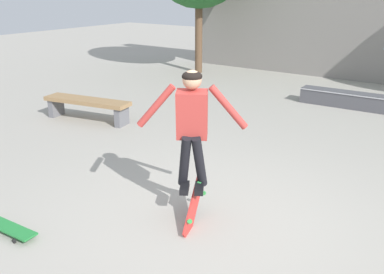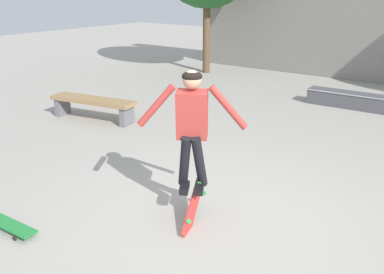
{
  "view_description": "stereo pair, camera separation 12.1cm",
  "coord_description": "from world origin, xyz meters",
  "px_view_note": "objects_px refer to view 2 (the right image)",
  "views": [
    {
      "loc": [
        2.29,
        -3.68,
        2.6
      ],
      "look_at": [
        -0.3,
        -0.0,
        0.99
      ],
      "focal_mm": 40.0,
      "sensor_mm": 36.0,
      "label": 1
    },
    {
      "loc": [
        2.39,
        -3.61,
        2.6
      ],
      "look_at": [
        -0.3,
        -0.0,
        0.99
      ],
      "focal_mm": 40.0,
      "sensor_mm": 36.0,
      "label": 2
    }
  ],
  "objects_px": {
    "skate_ledge": "(353,100)",
    "skateboard_flipping": "(193,207)",
    "park_bench": "(93,104)",
    "skateboard_resting": "(7,224)",
    "skater": "(192,121)"
  },
  "relations": [
    {
      "from": "park_bench",
      "to": "skateboard_flipping",
      "type": "bearing_deg",
      "value": -37.14
    },
    {
      "from": "skater",
      "to": "skateboard_resting",
      "type": "distance_m",
      "value": 2.38
    },
    {
      "from": "park_bench",
      "to": "skateboard_flipping",
      "type": "xyz_separation_m",
      "value": [
        3.99,
        -1.97,
        -0.15
      ]
    },
    {
      "from": "park_bench",
      "to": "skate_ledge",
      "type": "bearing_deg",
      "value": 34.79
    },
    {
      "from": "skate_ledge",
      "to": "skateboard_resting",
      "type": "distance_m",
      "value": 7.58
    },
    {
      "from": "skateboard_flipping",
      "to": "skateboard_resting",
      "type": "height_order",
      "value": "skateboard_flipping"
    },
    {
      "from": "skate_ledge",
      "to": "skater",
      "type": "distance_m",
      "value": 6.01
    },
    {
      "from": "skateboard_flipping",
      "to": "skater",
      "type": "bearing_deg",
      "value": -157.27
    },
    {
      "from": "park_bench",
      "to": "skateboard_resting",
      "type": "relative_size",
      "value": 2.19
    },
    {
      "from": "skate_ledge",
      "to": "skateboard_flipping",
      "type": "distance_m",
      "value": 6.02
    },
    {
      "from": "skater",
      "to": "skateboard_flipping",
      "type": "xyz_separation_m",
      "value": [
        0.09,
        -0.09,
        -1.0
      ]
    },
    {
      "from": "park_bench",
      "to": "skateboard_resting",
      "type": "xyz_separation_m",
      "value": [
        2.42,
        -3.38,
        -0.26
      ]
    },
    {
      "from": "park_bench",
      "to": "skate_ledge",
      "type": "relative_size",
      "value": 0.95
    },
    {
      "from": "skateboard_flipping",
      "to": "skateboard_resting",
      "type": "relative_size",
      "value": 0.9
    },
    {
      "from": "skateboard_flipping",
      "to": "skateboard_resting",
      "type": "distance_m",
      "value": 2.11
    }
  ]
}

